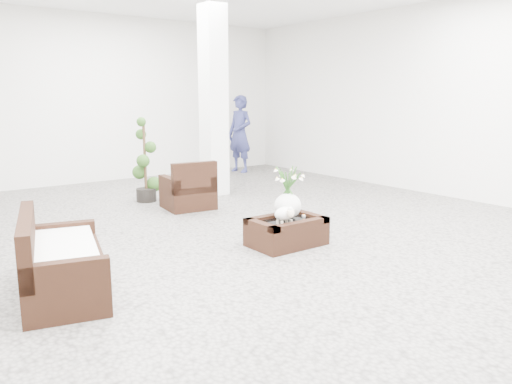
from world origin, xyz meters
TOP-DOWN VIEW (x-y plane):
  - ground at (0.00, 0.00)m, footprint 11.00×11.00m
  - column at (1.20, 2.80)m, footprint 0.40×0.40m
  - coffee_table at (0.14, -0.54)m, footprint 0.90×0.60m
  - sheep_figurine at (0.02, -0.64)m, footprint 0.28×0.23m
  - planter_narcissus at (0.24, -0.44)m, footprint 0.44×0.44m
  - tealight at (0.44, -0.52)m, footprint 0.04×0.04m
  - armchair at (0.20, 2.03)m, footprint 0.83×0.80m
  - loveseat at (-2.53, -0.48)m, footprint 1.03×1.57m
  - topiary at (-0.12, 2.95)m, footprint 0.38×0.38m
  - shopper at (3.20, 4.83)m, footprint 0.58×0.75m

SIDE VIEW (x-z plane):
  - ground at x=0.00m, z-range 0.00..0.00m
  - coffee_table at x=0.14m, z-range 0.00..0.31m
  - tealight at x=0.44m, z-range 0.31..0.34m
  - loveseat at x=-2.53m, z-range 0.00..0.77m
  - armchair at x=0.20m, z-range 0.00..0.80m
  - sheep_figurine at x=0.02m, z-range 0.31..0.52m
  - planter_narcissus at x=0.24m, z-range 0.31..1.11m
  - topiary at x=-0.12m, z-range 0.00..1.44m
  - shopper at x=3.20m, z-range 0.00..1.84m
  - column at x=1.20m, z-range 0.00..3.50m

